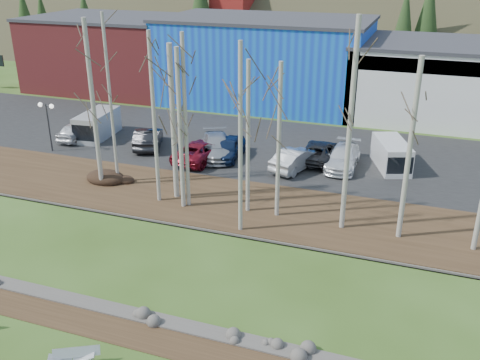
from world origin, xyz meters
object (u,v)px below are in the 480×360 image
at_px(car_4, 228,148).
at_px(car_7, 343,157).
at_px(car_1, 146,138).
at_px(car_5, 296,159).
at_px(car_8, 148,138).
at_px(van_white, 392,155).
at_px(car_0, 77,130).
at_px(car_3, 217,146).
at_px(street_lamp, 47,114).
at_px(car_9, 151,138).
at_px(car_6, 319,151).
at_px(van_grey, 96,125).
at_px(bench_damaged, 73,358).
at_px(car_2, 200,151).

distance_m(car_4, car_7, 8.28).
relative_size(car_4, car_7, 0.88).
height_order(car_1, car_5, car_5).
relative_size(car_8, van_white, 0.94).
xyz_separation_m(car_0, car_3, (12.17, 0.10, 0.06)).
relative_size(street_lamp, car_9, 0.84).
height_order(car_6, car_8, car_8).
xyz_separation_m(car_0, car_4, (13.11, 0.02, 0.04)).
bearing_deg(van_white, car_3, 168.47).
xyz_separation_m(car_8, car_9, (0.23, 0.00, 0.00)).
xyz_separation_m(car_0, car_1, (6.18, 0.21, 0.02)).
height_order(car_1, car_4, car_4).
height_order(car_8, van_grey, van_grey).
distance_m(bench_damaged, street_lamp, 24.53).
bearing_deg(car_8, car_7, 160.43).
distance_m(car_4, car_8, 6.75).
distance_m(car_5, car_9, 11.72).
distance_m(car_6, van_grey, 18.21).
height_order(car_3, van_white, van_white).
xyz_separation_m(car_6, car_7, (1.84, -0.72, 0.03)).
bearing_deg(car_7, bench_damaged, -105.20).
distance_m(street_lamp, car_8, 7.58).
xyz_separation_m(street_lamp, car_8, (6.47, 3.28, -2.19)).
distance_m(bench_damaged, car_6, 24.01).
bearing_deg(van_white, bench_damaged, -131.14).
bearing_deg(car_0, car_4, 175.91).
height_order(car_2, car_4, car_4).
relative_size(bench_damaged, street_lamp, 0.47).
height_order(car_1, car_6, car_1).
distance_m(car_8, car_9, 0.23).
relative_size(car_7, car_9, 1.13).
relative_size(car_3, car_7, 1.05).
xyz_separation_m(bench_damaged, car_2, (-4.01, 20.80, 0.48)).
distance_m(car_0, car_3, 12.17).
bearing_deg(street_lamp, car_9, 32.00).
relative_size(car_9, van_grey, 0.91).
height_order(street_lamp, car_4, street_lamp).
distance_m(car_1, car_2, 5.35).
xyz_separation_m(street_lamp, van_white, (24.65, 5.04, -1.97)).
relative_size(street_lamp, car_6, 0.74).
bearing_deg(car_3, car_8, 153.36).
height_order(car_4, car_5, car_5).
height_order(car_4, van_grey, van_grey).
height_order(car_3, van_grey, van_grey).
distance_m(car_0, car_9, 6.60).
xyz_separation_m(car_0, car_2, (11.37, -1.11, 0.01)).
xyz_separation_m(car_1, car_9, (0.42, 0.00, 0.00)).
height_order(car_9, van_grey, van_grey).
bearing_deg(car_8, car_4, 155.76).
height_order(car_3, car_6, car_3).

